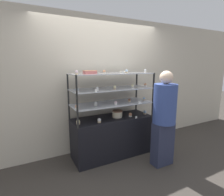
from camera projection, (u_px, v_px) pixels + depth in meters
ground_plane at (112, 154)px, 3.36m from camera, size 20.00×20.00×0.00m
back_wall at (102, 85)px, 3.48m from camera, size 8.00×0.05×2.60m
display_base at (112, 136)px, 3.29m from camera, size 1.47×0.56×0.74m
display_riser_lower at (112, 104)px, 3.17m from camera, size 1.47×0.56×0.27m
display_riser_middle at (112, 89)px, 3.12m from camera, size 1.47×0.56×0.27m
display_riser_upper at (112, 74)px, 3.07m from camera, size 1.47×0.56×0.27m
layer_cake_centerpiece at (117, 114)px, 3.23m from camera, size 0.19×0.19×0.13m
sheet_cake_frosted at (90, 72)px, 2.88m from camera, size 0.20×0.15×0.06m
cupcake_0 at (78, 122)px, 2.85m from camera, size 0.06×0.06×0.08m
cupcake_1 at (99, 120)px, 2.94m from camera, size 0.06×0.06×0.08m
cupcake_2 at (130, 115)px, 3.26m from camera, size 0.06×0.06×0.08m
cupcake_3 at (145, 112)px, 3.42m from camera, size 0.06×0.06×0.08m
price_tag_0 at (136, 117)px, 3.15m from camera, size 0.04×0.00×0.04m
cupcake_4 at (77, 107)px, 2.76m from camera, size 0.05×0.05×0.07m
cupcake_5 at (96, 104)px, 2.97m from camera, size 0.05×0.05×0.07m
cupcake_6 at (116, 103)px, 3.04m from camera, size 0.05×0.05×0.07m
cupcake_7 at (129, 100)px, 3.27m from camera, size 0.05×0.05×0.07m
cupcake_8 at (144, 99)px, 3.41m from camera, size 0.05×0.05×0.07m
price_tag_1 at (139, 102)px, 3.13m from camera, size 0.04×0.00×0.04m
cupcake_9 at (77, 90)px, 2.68m from camera, size 0.05×0.05×0.07m
cupcake_10 at (97, 89)px, 2.83m from camera, size 0.05×0.05×0.07m
cupcake_11 at (115, 88)px, 2.99m from camera, size 0.05×0.05×0.07m
cupcake_12 at (133, 86)px, 3.16m from camera, size 0.05×0.05×0.07m
cupcake_13 at (145, 85)px, 3.37m from camera, size 0.05×0.05×0.07m
price_tag_2 at (96, 91)px, 2.70m from camera, size 0.04×0.00×0.04m
cupcake_14 at (77, 72)px, 2.66m from camera, size 0.05×0.05×0.07m
cupcake_15 at (104, 72)px, 2.84m from camera, size 0.05×0.05×0.07m
cupcake_16 at (127, 71)px, 3.06m from camera, size 0.05×0.05×0.07m
cupcake_17 at (145, 71)px, 3.32m from camera, size 0.05×0.05×0.07m
price_tag_3 at (123, 72)px, 2.86m from camera, size 0.04×0.00×0.04m
donut_glazed at (123, 72)px, 3.25m from camera, size 0.13×0.13×0.03m
customer_figure at (164, 116)px, 2.88m from camera, size 0.37×0.37×1.60m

